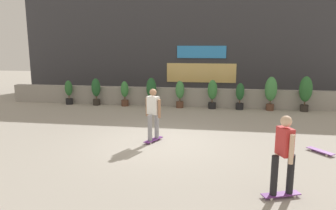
{
  "coord_description": "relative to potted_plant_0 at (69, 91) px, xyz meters",
  "views": [
    {
      "loc": [
        1.75,
        -9.57,
        3.06
      ],
      "look_at": [
        0.0,
        1.5,
        0.9
      ],
      "focal_mm": 34.05,
      "sensor_mm": 36.0,
      "label": 1
    }
  ],
  "objects": [
    {
      "name": "planter_wall",
      "position": [
        5.78,
        0.45,
        -0.21
      ],
      "size": [
        18.0,
        0.4,
        0.9
      ],
      "primitive_type": "cube",
      "color": "gray",
      "rests_on": "ground"
    },
    {
      "name": "potted_plant_4",
      "position": [
        5.73,
        0.0,
        0.07
      ],
      "size": [
        0.42,
        0.42,
        1.31
      ],
      "color": "brown",
      "rests_on": "ground"
    },
    {
      "name": "building_backdrop",
      "position": [
        5.78,
        4.45,
        2.59
      ],
      "size": [
        20.0,
        2.08,
        6.5
      ],
      "color": "#38383D",
      "rests_on": "ground"
    },
    {
      "name": "potted_plant_3",
      "position": [
        4.32,
        0.0,
        0.17
      ],
      "size": [
        0.48,
        0.48,
        1.44
      ],
      "color": "brown",
      "rests_on": "ground"
    },
    {
      "name": "potted_plant_0",
      "position": [
        0.0,
        0.0,
        0.0
      ],
      "size": [
        0.38,
        0.38,
        1.23
      ],
      "color": "black",
      "rests_on": "ground"
    },
    {
      "name": "potted_plant_6",
      "position": [
        8.57,
        0.0,
        0.03
      ],
      "size": [
        0.39,
        0.39,
        1.26
      ],
      "color": "black",
      "rests_on": "ground"
    },
    {
      "name": "potted_plant_1",
      "position": [
        1.47,
        0.0,
        0.11
      ],
      "size": [
        0.44,
        0.44,
        1.36
      ],
      "color": "#2D2823",
      "rests_on": "ground"
    },
    {
      "name": "skater_foreground",
      "position": [
        8.86,
        -8.86,
        0.28
      ],
      "size": [
        0.82,
        0.53,
        1.7
      ],
      "color": "#72338C",
      "rests_on": "ground"
    },
    {
      "name": "potted_plant_2",
      "position": [
        2.96,
        -0.0,
        0.01
      ],
      "size": [
        0.39,
        0.39,
        1.24
      ],
      "color": "brown",
      "rests_on": "ground"
    },
    {
      "name": "potted_plant_5",
      "position": [
        7.28,
        0.0,
        0.13
      ],
      "size": [
        0.46,
        0.46,
        1.38
      ],
      "color": "black",
      "rests_on": "ground"
    },
    {
      "name": "potted_plant_7",
      "position": [
        9.96,
        0.0,
        0.26
      ],
      "size": [
        0.55,
        0.55,
        1.57
      ],
      "color": "brown",
      "rests_on": "ground"
    },
    {
      "name": "potted_plant_8",
      "position": [
        11.48,
        0.0,
        0.29
      ],
      "size": [
        0.57,
        0.57,
        1.62
      ],
      "color": "#2D2823",
      "rests_on": "ground"
    },
    {
      "name": "skater_by_wall_left",
      "position": [
        5.56,
        -5.59,
        0.28
      ],
      "size": [
        0.52,
        0.81,
        1.7
      ],
      "color": "#72338C",
      "rests_on": "ground"
    },
    {
      "name": "ground_plane",
      "position": [
        5.78,
        -5.55,
        -0.66
      ],
      "size": [
        48.0,
        48.0,
        0.0
      ],
      "primitive_type": "plane",
      "color": "#A8A093"
    },
    {
      "name": "skateboard_near_camera",
      "position": [
        10.47,
        -5.9,
        -0.6
      ],
      "size": [
        0.65,
        0.76,
        0.08
      ],
      "color": "#72338C",
      "rests_on": "ground"
    }
  ]
}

